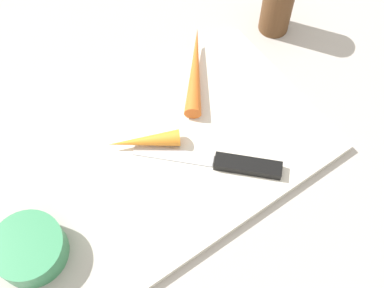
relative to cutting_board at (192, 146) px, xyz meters
name	(u,v)px	position (x,y,z in m)	size (l,w,h in m)	color
ground_plane	(192,148)	(0.00, 0.00, -0.01)	(1.40, 1.40, 0.00)	#ADA8A0
cutting_board	(192,146)	(0.00, 0.00, 0.00)	(0.36, 0.26, 0.01)	silver
knife	(238,164)	(-0.03, 0.06, 0.01)	(0.16, 0.16, 0.01)	#B7B7BC
carrot_long	(195,69)	(-0.07, -0.10, 0.02)	(0.02, 0.02, 0.16)	orange
carrot_short	(144,141)	(0.05, -0.04, 0.02)	(0.02, 0.02, 0.10)	orange
small_bowl	(30,249)	(0.25, 0.01, 0.01)	(0.09, 0.09, 0.04)	#388C59
pepper_grinder	(279,0)	(-0.24, -0.11, 0.05)	(0.05, 0.05, 0.12)	brown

